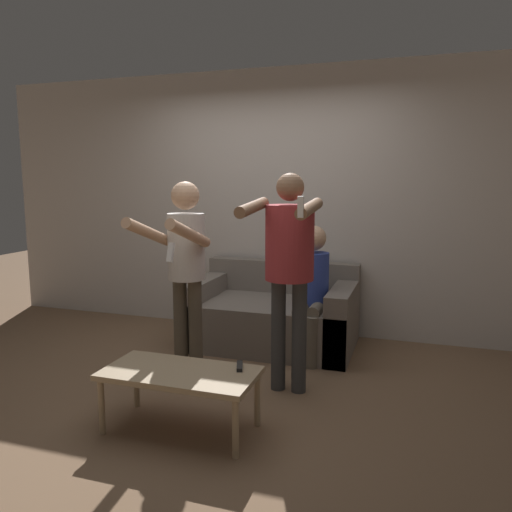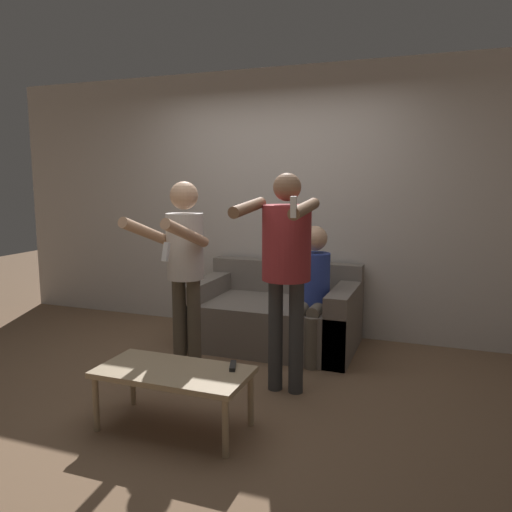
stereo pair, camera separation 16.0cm
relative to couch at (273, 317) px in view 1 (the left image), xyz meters
name	(u,v)px [view 1 (the left image)]	position (x,y,z in m)	size (l,w,h in m)	color
ground_plane	(214,388)	(-0.14, -1.15, -0.27)	(14.00, 14.00, 0.00)	brown
wall_back	(274,203)	(-0.14, 0.52, 1.08)	(6.40, 0.06, 2.70)	beige
couch	(273,317)	(0.00, 0.00, 0.00)	(1.56, 0.96, 0.77)	slate
person_standing_left	(185,259)	(-0.41, -1.03, 0.70)	(0.41, 0.75, 1.57)	brown
person_standing_right	(289,255)	(0.42, -1.02, 0.77)	(0.48, 0.72, 1.63)	#383838
person_seated	(312,286)	(0.43, -0.24, 0.38)	(0.28, 0.51, 1.18)	#6B6051
coffee_table	(180,377)	(-0.08, -1.80, 0.08)	(0.97, 0.49, 0.39)	tan
remote_on_table	(240,366)	(0.26, -1.64, 0.13)	(0.08, 0.15, 0.02)	black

